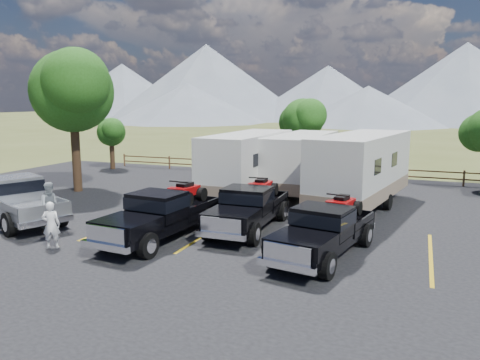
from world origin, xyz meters
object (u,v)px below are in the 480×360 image
(tree_big_nw, at_px, (72,91))
(trailer_right, at_px, (361,170))
(rig_right, at_px, (325,229))
(trailer_center, at_px, (301,163))
(person_b, at_px, (51,205))
(pickup_silver, at_px, (15,199))
(person_a, at_px, (51,225))
(rig_center, at_px, (249,206))
(rig_left, at_px, (162,213))
(trailer_left, at_px, (248,164))

(tree_big_nw, distance_m, trailer_right, 15.98)
(tree_big_nw, height_order, rig_right, tree_big_nw)
(tree_big_nw, height_order, trailer_center, tree_big_nw)
(tree_big_nw, xyz_separation_m, trailer_right, (15.48, 1.36, -3.72))
(trailer_center, distance_m, person_b, 13.11)
(pickup_silver, bearing_deg, trailer_right, 144.79)
(pickup_silver, bearing_deg, person_a, 84.70)
(trailer_right, distance_m, person_a, 13.70)
(tree_big_nw, xyz_separation_m, trailer_center, (11.96, 3.97, -3.86))
(rig_right, xyz_separation_m, trailer_center, (-3.29, 10.10, 0.79))
(rig_right, bearing_deg, rig_center, 158.93)
(tree_big_nw, height_order, pickup_silver, tree_big_nw)
(rig_center, bearing_deg, person_a, -140.33)
(tree_big_nw, height_order, rig_center, tree_big_nw)
(rig_center, distance_m, person_a, 7.31)
(trailer_center, height_order, person_b, trailer_center)
(rig_left, bearing_deg, person_a, -136.84)
(rig_right, height_order, person_b, rig_right)
(rig_center, xyz_separation_m, trailer_center, (0.14, 7.96, 0.77))
(tree_big_nw, bearing_deg, trailer_center, 18.38)
(trailer_center, bearing_deg, rig_left, -102.54)
(trailer_left, bearing_deg, tree_big_nw, -165.80)
(trailer_center, bearing_deg, person_b, -123.23)
(trailer_center, relative_size, person_b, 5.00)
(pickup_silver, bearing_deg, rig_right, 115.67)
(trailer_center, bearing_deg, rig_right, -69.78)
(trailer_left, bearing_deg, rig_left, -90.06)
(rig_right, relative_size, person_a, 3.58)
(rig_left, height_order, trailer_left, trailer_left)
(rig_left, relative_size, pickup_silver, 0.91)
(pickup_silver, distance_m, person_a, 4.51)
(tree_big_nw, distance_m, rig_center, 13.30)
(trailer_center, bearing_deg, pickup_silver, -130.51)
(tree_big_nw, xyz_separation_m, person_a, (6.23, -8.71, -4.74))
(person_b, bearing_deg, pickup_silver, 123.52)
(tree_big_nw, distance_m, trailer_left, 10.46)
(rig_right, xyz_separation_m, pickup_silver, (-12.95, -0.38, 0.09))
(tree_big_nw, relative_size, trailer_center, 0.84)
(trailer_left, bearing_deg, person_a, -105.12)
(rig_left, xyz_separation_m, rig_right, (6.00, 0.25, -0.05))
(rig_left, xyz_separation_m, trailer_right, (6.24, 7.72, 0.88))
(rig_center, distance_m, person_b, 7.91)
(trailer_center, xyz_separation_m, pickup_silver, (-9.66, -10.47, -0.70))
(rig_left, distance_m, pickup_silver, 6.94)
(trailer_right, xyz_separation_m, pickup_silver, (-13.18, -7.86, -0.84))
(pickup_silver, xyz_separation_m, person_b, (2.07, -0.19, -0.07))
(tree_big_nw, distance_m, rig_right, 17.08)
(rig_center, distance_m, trailer_right, 6.55)
(rig_right, distance_m, person_b, 10.89)
(rig_right, relative_size, trailer_right, 0.58)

